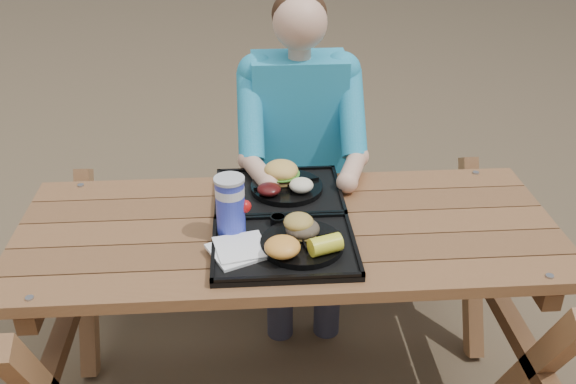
{
  "coord_description": "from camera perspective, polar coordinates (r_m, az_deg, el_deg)",
  "views": [
    {
      "loc": [
        -0.12,
        -1.81,
        1.88
      ],
      "look_at": [
        0.0,
        0.0,
        0.88
      ],
      "focal_mm": 40.0,
      "sensor_mm": 36.0,
      "label": 1
    }
  ],
  "objects": [
    {
      "name": "picnic_table",
      "position": [
        2.36,
        -0.0,
        -10.81
      ],
      "size": [
        1.8,
        1.49,
        0.75
      ],
      "primitive_type": null,
      "color": "#999999",
      "rests_on": "ground"
    },
    {
      "name": "condiment_bbq",
      "position": [
        2.1,
        -0.89,
        -2.54
      ],
      "size": [
        0.05,
        0.05,
        0.03
      ],
      "primitive_type": "cylinder",
      "color": "black",
      "rests_on": "tray_near"
    },
    {
      "name": "baked_beans",
      "position": [
        2.24,
        -1.7,
        0.25
      ],
      "size": [
        0.08,
        0.08,
        0.04
      ],
      "primitive_type": "ellipsoid",
      "color": "#430D0D",
      "rests_on": "plate_far"
    },
    {
      "name": "tray_near",
      "position": [
        2.01,
        -0.34,
        -5.07
      ],
      "size": [
        0.45,
        0.35,
        0.02
      ],
      "primitive_type": "cube",
      "color": "black",
      "rests_on": "picnic_table"
    },
    {
      "name": "plate_near",
      "position": [
        1.99,
        1.25,
        -4.62
      ],
      "size": [
        0.26,
        0.26,
        0.02
      ],
      "primitive_type": "cylinder",
      "color": "black",
      "rests_on": "tray_near"
    },
    {
      "name": "soda_cup",
      "position": [
        2.03,
        -5.14,
        -1.32
      ],
      "size": [
        0.09,
        0.09,
        0.19
      ],
      "primitive_type": "cylinder",
      "color": "#1929C2",
      "rests_on": "tray_near"
    },
    {
      "name": "burger",
      "position": [
        2.31,
        -0.62,
        2.3
      ],
      "size": [
        0.13,
        0.13,
        0.11
      ],
      "primitive_type": null,
      "color": "#F4B956",
      "rests_on": "plate_far"
    },
    {
      "name": "corn_cob",
      "position": [
        1.92,
        3.34,
        -4.7
      ],
      "size": [
        0.12,
        0.12,
        0.06
      ],
      "primitive_type": null,
      "rotation": [
        0.0,
        0.0,
        0.34
      ],
      "color": "#FFF735",
      "rests_on": "plate_near"
    },
    {
      "name": "napkin_stack",
      "position": [
        1.97,
        -4.51,
        -5.17
      ],
      "size": [
        0.21,
        0.21,
        0.02
      ],
      "primitive_type": "cube",
      "rotation": [
        0.0,
        0.0,
        0.43
      ],
      "color": "white",
      "rests_on": "tray_near"
    },
    {
      "name": "mac_cheese",
      "position": [
        1.91,
        -0.5,
        -4.91
      ],
      "size": [
        0.11,
        0.11,
        0.05
      ],
      "primitive_type": "ellipsoid",
      "color": "#FFAE43",
      "rests_on": "plate_near"
    },
    {
      "name": "tray_far",
      "position": [
        2.31,
        -0.84,
        -0.16
      ],
      "size": [
        0.45,
        0.35,
        0.02
      ],
      "primitive_type": "cube",
      "color": "black",
      "rests_on": "picnic_table"
    },
    {
      "name": "diner",
      "position": [
        2.75,
        0.94,
        2.02
      ],
      "size": [
        0.48,
        0.84,
        1.28
      ],
      "primitive_type": null,
      "color": "teal",
      "rests_on": "ground"
    },
    {
      "name": "condiment_mustard",
      "position": [
        2.1,
        1.25,
        -2.47
      ],
      "size": [
        0.05,
        0.05,
        0.03
      ],
      "primitive_type": "cylinder",
      "color": "yellow",
      "rests_on": "tray_near"
    },
    {
      "name": "potato_salad",
      "position": [
        2.25,
        1.19,
        0.61
      ],
      "size": [
        0.09,
        0.09,
        0.05
      ],
      "primitive_type": "ellipsoid",
      "color": "white",
      "rests_on": "plate_far"
    },
    {
      "name": "sandwich",
      "position": [
        1.99,
        1.31,
        -2.53
      ],
      "size": [
        0.1,
        0.1,
        0.1
      ],
      "primitive_type": null,
      "color": "gold",
      "rests_on": "plate_near"
    },
    {
      "name": "plate_far",
      "position": [
        2.31,
        -0.11,
        0.42
      ],
      "size": [
        0.26,
        0.26,
        0.02
      ],
      "primitive_type": "cylinder",
      "color": "black",
      "rests_on": "tray_far"
    },
    {
      "name": "cutlery_far",
      "position": [
        2.32,
        -4.78,
        0.17
      ],
      "size": [
        0.07,
        0.14,
        0.01
      ],
      "primitive_type": "cube",
      "rotation": [
        0.0,
        0.0,
        0.38
      ],
      "color": "black",
      "rests_on": "tray_far"
    }
  ]
}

